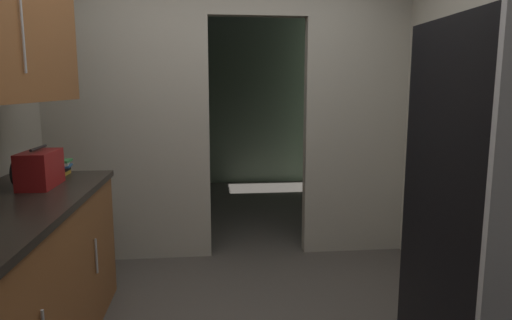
% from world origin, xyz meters
% --- Properties ---
extents(kitchen_partition, '(3.17, 0.12, 2.82)m').
position_xyz_m(kitchen_partition, '(-0.06, 1.59, 1.50)').
color(kitchen_partition, '#ADA899').
rests_on(kitchen_partition, ground).
extents(adjoining_room_shell, '(3.17, 3.24, 2.82)m').
position_xyz_m(adjoining_room_shell, '(0.00, 3.72, 1.41)').
color(adjoining_room_shell, slate).
rests_on(adjoining_room_shell, ground).
extents(lower_cabinet_run, '(0.69, 2.03, 0.91)m').
position_xyz_m(lower_cabinet_run, '(-1.24, -0.08, 0.46)').
color(lower_cabinet_run, brown).
rests_on(lower_cabinet_run, ground).
extents(boombox, '(0.19, 0.36, 0.24)m').
position_xyz_m(boombox, '(-1.21, 0.41, 1.02)').
color(boombox, maroon).
rests_on(boombox, lower_cabinet_run).
extents(book_stack, '(0.16, 0.17, 0.10)m').
position_xyz_m(book_stack, '(-1.21, 0.79, 0.97)').
color(book_stack, gold).
rests_on(book_stack, lower_cabinet_run).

